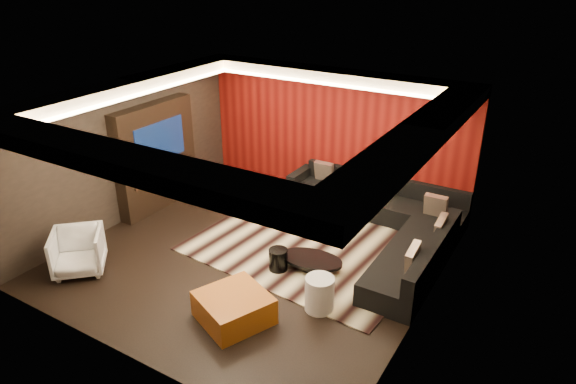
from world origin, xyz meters
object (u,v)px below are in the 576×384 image
Objects in this scene: white_side_table at (319,294)px; sectional_sofa at (388,222)px; drum_stool at (278,259)px; orange_ottoman at (234,308)px; coffee_table at (312,263)px; armchair at (78,252)px.

white_side_table is 0.15× the size of sectional_sofa.
white_side_table is at bearing -27.98° from drum_stool.
white_side_table is 2.67m from sectional_sofa.
white_side_table reaches higher than orange_ottoman.
coffee_table is 3.90m from armchair.
armchair is 5.51m from sectional_sofa.
sectional_sofa is at bearing 74.28° from orange_ottoman.
coffee_table is 1.16× the size of orange_ottoman.
white_side_table is at bearing -26.80° from armchair.
coffee_table is at bearing 35.99° from drum_stool.
coffee_table is at bearing -11.20° from armchair.
armchair is at bearing -163.64° from white_side_table.
armchair is 0.22× the size of sectional_sofa.
orange_ottoman reaches higher than coffee_table.
armchair reaches higher than white_side_table.
white_side_table is at bearing 41.96° from orange_ottoman.
sectional_sofa reaches higher than drum_stool.
drum_stool is 3.33m from armchair.
orange_ottoman is 3.66m from sectional_sofa.
white_side_table is 4.09m from armchair.
white_side_table is 0.59× the size of orange_ottoman.
coffee_table is 2.86× the size of drum_stool.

